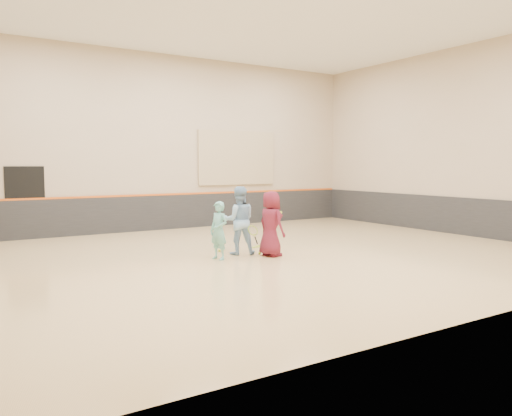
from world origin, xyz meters
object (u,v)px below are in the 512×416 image
girl (219,230)px  spare_racket (256,244)px  instructor (239,220)px  young_man (271,224)px

girl → spare_racket: girl is taller
girl → spare_racket: 2.05m
girl → instructor: size_ratio=0.81×
spare_racket → young_man: bearing=-106.4°
young_man → spare_racket: size_ratio=2.24×
girl → spare_racket: (1.68, 1.01, -0.61)m
instructor → spare_racket: bearing=-121.2°
instructor → spare_racket: size_ratio=2.38×
instructor → spare_racket: (0.93, 0.67, -0.77)m
girl → instructor: 0.84m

